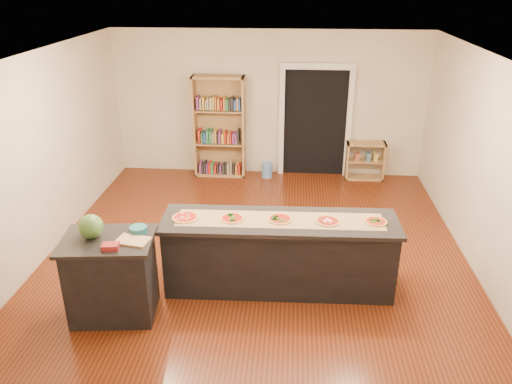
# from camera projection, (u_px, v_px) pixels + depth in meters

# --- Properties ---
(room) EXTENTS (6.00, 7.00, 2.80)m
(room) POSITION_uv_depth(u_px,v_px,m) (255.00, 170.00, 6.45)
(room) COLOR beige
(room) RESTS_ON ground
(doorway) EXTENTS (1.40, 0.09, 2.21)m
(doorway) POSITION_uv_depth(u_px,v_px,m) (315.00, 116.00, 9.63)
(doorway) COLOR black
(doorway) RESTS_ON room
(kitchen_island) EXTENTS (2.92, 0.79, 0.96)m
(kitchen_island) POSITION_uv_depth(u_px,v_px,m) (279.00, 254.00, 6.31)
(kitchen_island) COLOR black
(kitchen_island) RESTS_ON ground
(side_counter) EXTENTS (1.02, 0.75, 1.01)m
(side_counter) POSITION_uv_depth(u_px,v_px,m) (112.00, 277.00, 5.78)
(side_counter) COLOR black
(side_counter) RESTS_ON ground
(bookshelf) EXTENTS (0.99, 0.35, 1.98)m
(bookshelf) POSITION_uv_depth(u_px,v_px,m) (219.00, 127.00, 9.67)
(bookshelf) COLOR tan
(bookshelf) RESTS_ON ground
(low_shelf) EXTENTS (0.74, 0.32, 0.74)m
(low_shelf) POSITION_uv_depth(u_px,v_px,m) (365.00, 161.00, 9.73)
(low_shelf) COLOR tan
(low_shelf) RESTS_ON ground
(waste_bin) EXTENTS (0.21, 0.21, 0.30)m
(waste_bin) POSITION_uv_depth(u_px,v_px,m) (267.00, 170.00, 9.89)
(waste_bin) COLOR #5E88D1
(waste_bin) RESTS_ON ground
(kraft_paper) EXTENTS (2.54, 0.52, 0.00)m
(kraft_paper) POSITION_uv_depth(u_px,v_px,m) (280.00, 220.00, 6.11)
(kraft_paper) COLOR tan
(kraft_paper) RESTS_ON kitchen_island
(watermelon) EXTENTS (0.27, 0.27, 0.27)m
(watermelon) POSITION_uv_depth(u_px,v_px,m) (91.00, 226.00, 5.56)
(watermelon) COLOR #144214
(watermelon) RESTS_ON side_counter
(cutting_board) EXTENTS (0.40, 0.30, 0.02)m
(cutting_board) POSITION_uv_depth(u_px,v_px,m) (133.00, 241.00, 5.52)
(cutting_board) COLOR tan
(cutting_board) RESTS_ON side_counter
(package_red) EXTENTS (0.19, 0.15, 0.06)m
(package_red) POSITION_uv_depth(u_px,v_px,m) (110.00, 247.00, 5.36)
(package_red) COLOR maroon
(package_red) RESTS_ON side_counter
(package_teal) EXTENTS (0.20, 0.20, 0.08)m
(package_teal) POSITION_uv_depth(u_px,v_px,m) (138.00, 230.00, 5.70)
(package_teal) COLOR #195966
(package_teal) RESTS_ON side_counter
(pizza_a) EXTENTS (0.33, 0.33, 0.02)m
(pizza_a) POSITION_uv_depth(u_px,v_px,m) (185.00, 217.00, 6.15)
(pizza_a) COLOR #B18244
(pizza_a) RESTS_ON kitchen_island
(pizza_b) EXTENTS (0.30, 0.30, 0.02)m
(pizza_b) POSITION_uv_depth(u_px,v_px,m) (232.00, 218.00, 6.13)
(pizza_b) COLOR #B18244
(pizza_b) RESTS_ON kitchen_island
(pizza_c) EXTENTS (0.32, 0.32, 0.02)m
(pizza_c) POSITION_uv_depth(u_px,v_px,m) (280.00, 219.00, 6.11)
(pizza_c) COLOR #B18244
(pizza_c) RESTS_ON kitchen_island
(pizza_d) EXTENTS (0.32, 0.32, 0.02)m
(pizza_d) POSITION_uv_depth(u_px,v_px,m) (328.00, 221.00, 6.06)
(pizza_d) COLOR #B18244
(pizza_d) RESTS_ON kitchen_island
(pizza_e) EXTENTS (0.27, 0.27, 0.02)m
(pizza_e) POSITION_uv_depth(u_px,v_px,m) (376.00, 222.00, 6.05)
(pizza_e) COLOR #B18244
(pizza_e) RESTS_ON kitchen_island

